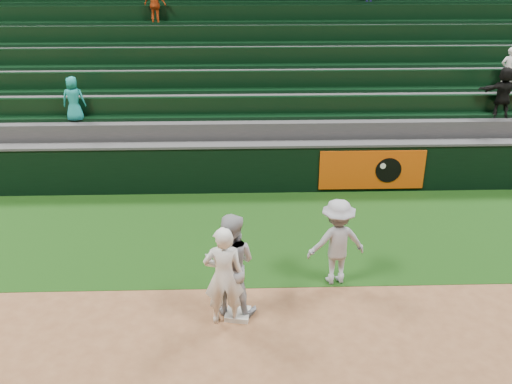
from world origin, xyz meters
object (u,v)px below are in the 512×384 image
first_base (238,314)px  first_baseman (224,276)px  baserunner (230,264)px  base_coach (337,242)px

first_base → first_baseman: (-0.22, -0.12, 0.84)m
first_base → first_baseman: size_ratio=0.22×
baserunner → first_baseman: bearing=85.6°
first_base → base_coach: bearing=29.2°
base_coach → first_baseman: bearing=19.8°
first_base → baserunner: size_ratio=0.22×
first_baseman → baserunner: (0.10, 0.30, 0.03)m
first_base → base_coach: 2.22m
baserunner → base_coach: (1.92, 0.83, -0.08)m
first_baseman → base_coach: bearing=-154.6°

